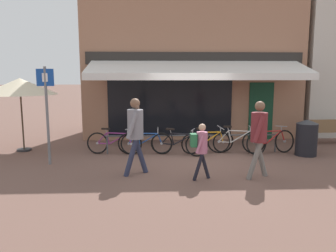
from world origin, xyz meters
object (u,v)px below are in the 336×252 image
bicycle_blue (145,143)px  pedestrian_second_adult (259,131)px  bicycle_orange (208,142)px  bicycle_black (179,143)px  bicycle_purple (114,143)px  pedestrian_adult (135,128)px  litter_bin (307,137)px  park_bench (327,131)px  bicycle_red (271,142)px  parking_sign (47,106)px  bicycle_silver (236,141)px  cafe_parasol (20,87)px  pedestrian_child (201,145)px

bicycle_blue → pedestrian_second_adult: pedestrian_second_adult is taller
bicycle_orange → bicycle_black: bearing=-179.7°
bicycle_purple → bicycle_orange: (2.83, -0.08, 0.01)m
pedestrian_second_adult → pedestrian_adult: bearing=165.9°
litter_bin → park_bench: size_ratio=0.66×
bicycle_orange → bicycle_red: size_ratio=0.99×
bicycle_purple → parking_sign: 2.28m
bicycle_red → litter_bin: size_ratio=1.55×
bicycle_orange → bicycle_silver: 0.87m
park_bench → bicycle_black: bearing=-168.1°
bicycle_purple → bicycle_blue: bicycle_purple is taller
litter_bin → bicycle_silver: bearing=169.7°
parking_sign → park_bench: parking_sign is taller
bicycle_red → cafe_parasol: cafe_parasol is taller
pedestrian_adult → parking_sign: 2.59m
pedestrian_child → bicycle_silver: bearing=58.1°
bicycle_blue → litter_bin: 4.80m
pedestrian_child → pedestrian_second_adult: (1.34, 0.06, 0.28)m
cafe_parasol → bicycle_blue: bearing=-9.6°
bicycle_silver → cafe_parasol: (-6.59, 0.66, 1.63)m
pedestrian_child → parking_sign: bearing=157.4°
pedestrian_second_adult → litter_bin: size_ratio=1.67×
park_bench → pedestrian_second_adult: bearing=-137.8°
bicycle_purple → park_bench: park_bench is taller
pedestrian_adult → park_bench: 7.24m
bicycle_black → pedestrian_adult: bearing=-104.3°
bicycle_black → park_bench: bearing=33.2°
bicycle_red → bicycle_purple: bearing=160.9°
bicycle_purple → bicycle_red: (4.72, -0.19, 0.02)m
litter_bin → park_bench: litter_bin is taller
pedestrian_adult → park_bench: bearing=16.7°
bicycle_orange → park_bench: 4.54m
pedestrian_second_adult → bicycle_orange: bearing=101.2°
bicycle_blue → pedestrian_adult: size_ratio=0.89×
bicycle_purple → bicycle_orange: bicycle_orange is taller
pedestrian_child → litter_bin: size_ratio=1.20×
bicycle_orange → pedestrian_child: (-0.59, -2.47, 0.45)m
bicycle_black → bicycle_silver: size_ratio=0.94×
bicycle_black → pedestrian_child: 2.36m
pedestrian_child → park_bench: bearing=35.2°
bicycle_purple → park_bench: 7.29m
bicycle_black → pedestrian_adult: pedestrian_adult is taller
pedestrian_child → parking_sign: parking_sign is taller
bicycle_orange → bicycle_red: bearing=-13.8°
bicycle_blue → bicycle_black: size_ratio=1.00×
bicycle_orange → pedestrian_adult: (-2.07, -2.01, 0.76)m
bicycle_red → bicycle_orange: bearing=160.0°
bicycle_red → litter_bin: 1.03m
pedestrian_child → cafe_parasol: (-5.14, 3.14, 1.20)m
litter_bin → bicycle_red: bearing=165.7°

